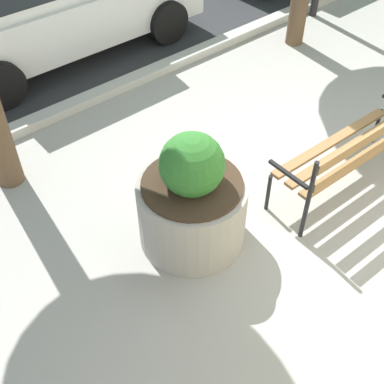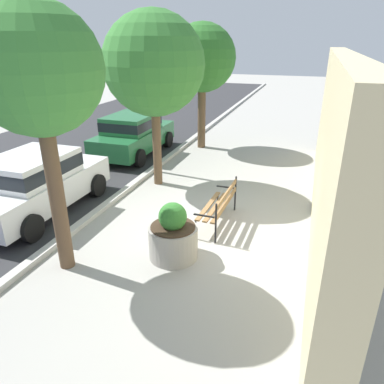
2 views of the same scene
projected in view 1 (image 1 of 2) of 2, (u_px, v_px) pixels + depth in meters
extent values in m
plane|color=#9E9B93|center=(314.00, 185.00, 5.35)|extent=(80.00, 80.00, 0.00)
cube|color=#B2AFA8|center=(152.00, 72.00, 6.89)|extent=(60.00, 0.20, 0.12)
cube|color=olive|center=(360.00, 159.00, 4.97)|extent=(1.70, 0.16, 0.04)
cube|color=olive|center=(346.00, 150.00, 5.07)|extent=(1.70, 0.16, 0.04)
cube|color=olive|center=(332.00, 142.00, 5.17)|extent=(1.70, 0.16, 0.04)
cube|color=olive|center=(372.00, 150.00, 4.80)|extent=(1.70, 0.08, 0.11)
cube|color=olive|center=(378.00, 132.00, 4.65)|extent=(1.70, 0.08, 0.11)
cylinder|color=black|center=(268.00, 193.00, 4.95)|extent=(0.04, 0.04, 0.45)
cylinder|color=black|center=(308.00, 202.00, 4.51)|extent=(0.04, 0.04, 0.95)
cube|color=black|center=(288.00, 174.00, 4.56)|extent=(0.05, 0.48, 0.03)
cylinder|color=black|center=(377.00, 126.00, 5.74)|extent=(0.04, 0.04, 0.45)
cylinder|color=gray|center=(192.00, 212.00, 4.60)|extent=(1.01, 1.01, 0.68)
cylinder|color=#38281C|center=(192.00, 184.00, 4.36)|extent=(0.91, 0.91, 0.03)
sphere|color=#2D6B28|center=(192.00, 165.00, 4.20)|extent=(0.57, 0.57, 0.57)
cube|color=silver|center=(56.00, 9.00, 7.05)|extent=(4.11, 1.71, 0.70)
cylinder|color=black|center=(167.00, 22.00, 7.41)|extent=(0.64, 0.22, 0.64)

